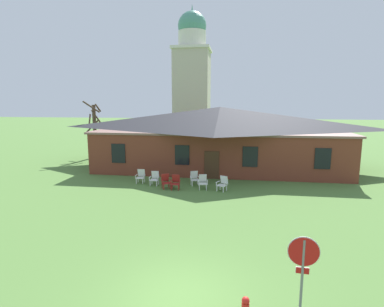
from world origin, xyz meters
The scene contains 12 objects.
ground_plane centered at (0.00, 0.00, 0.00)m, with size 200.00×200.00×0.00m, color #517A38.
brick_building centered at (0.00, 19.16, 2.68)m, with size 20.90×10.40×5.27m.
dome_tower centered at (-4.89, 35.21, 8.57)m, with size 5.18×5.18×18.78m.
stop_sign centered at (3.27, -0.43, 1.63)m, with size 0.80×0.10×2.32m.
lawn_chair_by_porch centered at (-5.18, 12.29, 0.50)m, with size 0.66×0.69×0.96m.
lawn_chair_near_door centered at (-4.05, 11.89, 0.50)m, with size 0.65×0.67×0.96m.
lawn_chair_left_end centered at (-3.10, 11.20, 0.50)m, with size 0.82×0.85×0.96m.
lawn_chair_middle centered at (-2.40, 11.07, 0.50)m, with size 0.68×0.71×0.96m.
lawn_chair_right_end centered at (-1.32, 12.31, 0.50)m, with size 0.77×0.82×0.96m.
lawn_chair_far_side centered at (-0.63, 11.40, 0.50)m, with size 0.70×0.74×0.96m.
lawn_chair_under_eave centered at (0.69, 11.17, 0.50)m, with size 0.81×0.85×0.96m.
bare_tree_beside_building centered at (-12.99, 21.40, 3.08)m, with size 2.11×2.14×5.83m.
Camera 1 is at (1.52, -7.92, 5.66)m, focal length 28.37 mm.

